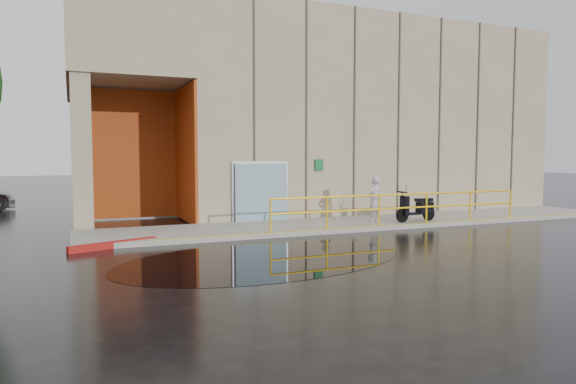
% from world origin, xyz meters
% --- Properties ---
extents(ground, '(120.00, 120.00, 0.00)m').
position_xyz_m(ground, '(0.00, 0.00, 0.00)').
color(ground, black).
rests_on(ground, ground).
extents(sidewalk, '(20.00, 3.00, 0.15)m').
position_xyz_m(sidewalk, '(4.00, 4.50, 0.07)').
color(sidewalk, gray).
rests_on(sidewalk, ground).
extents(building, '(20.00, 10.17, 8.00)m').
position_xyz_m(building, '(5.10, 10.98, 4.21)').
color(building, gray).
rests_on(building, ground).
extents(guardrail, '(9.56, 0.06, 1.03)m').
position_xyz_m(guardrail, '(4.25, 3.15, 0.68)').
color(guardrail, yellow).
rests_on(guardrail, sidewalk).
extents(person, '(0.69, 0.61, 1.59)m').
position_xyz_m(person, '(3.63, 3.95, 0.94)').
color(person, '#B2B2B7').
rests_on(person, sidewalk).
extents(scooter, '(1.69, 0.67, 1.29)m').
position_xyz_m(scooter, '(5.12, 3.60, 0.89)').
color(scooter, black).
rests_on(scooter, sidewalk).
extents(red_curb, '(2.31, 1.01, 0.18)m').
position_xyz_m(red_curb, '(-4.94, 3.10, 0.09)').
color(red_curb, '#A01712').
rests_on(red_curb, ground).
extents(puddle, '(7.90, 5.61, 0.01)m').
position_xyz_m(puddle, '(-1.76, 0.19, 0.00)').
color(puddle, black).
rests_on(puddle, ground).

